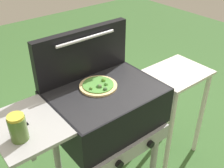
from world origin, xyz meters
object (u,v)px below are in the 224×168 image
object	(u,v)px
pizza_veggie	(99,86)
prep_table	(174,97)
grill	(104,111)
sauce_jar	(18,128)

from	to	relation	value
pizza_veggie	prep_table	world-z (taller)	pizza_veggie
pizza_veggie	prep_table	distance (m)	0.76
grill	prep_table	bearing A→B (deg)	0.37
grill	pizza_veggie	world-z (taller)	pizza_veggie
grill	sauce_jar	xyz separation A→B (m)	(-0.53, -0.07, 0.21)
pizza_veggie	prep_table	size ratio (longest dim) A/B	0.28
prep_table	pizza_veggie	bearing A→B (deg)	175.81
grill	prep_table	distance (m)	0.70
grill	prep_table	size ratio (longest dim) A/B	1.22
grill	sauce_jar	world-z (taller)	sauce_jar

